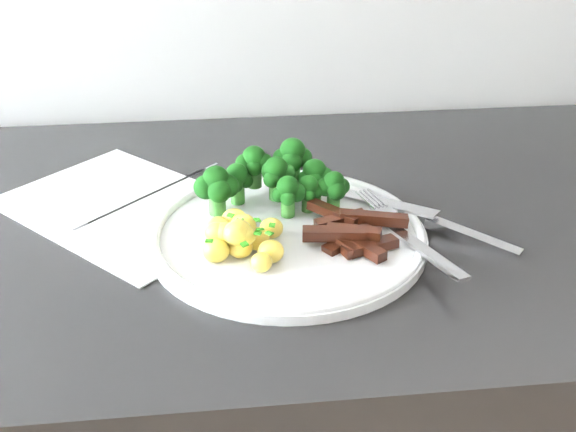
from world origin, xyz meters
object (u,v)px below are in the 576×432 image
(recipe_paper, at_px, (126,206))
(knife, at_px, (447,228))
(beef_strips, at_px, (350,232))
(fork, at_px, (410,236))
(broccoli, at_px, (275,176))
(potatoes, at_px, (240,235))
(plate, at_px, (288,234))

(recipe_paper, distance_m, knife, 0.37)
(beef_strips, height_order, fork, beef_strips)
(knife, bearing_deg, beef_strips, -170.57)
(beef_strips, relative_size, fork, 0.60)
(broccoli, xyz_separation_m, potatoes, (-0.04, -0.09, -0.02))
(plate, bearing_deg, beef_strips, -21.99)
(beef_strips, xyz_separation_m, knife, (0.11, 0.02, -0.01))
(potatoes, relative_size, knife, 0.59)
(fork, bearing_deg, plate, 163.25)
(broccoli, height_order, knife, broccoli)
(fork, relative_size, knife, 1.12)
(broccoli, xyz_separation_m, knife, (0.18, -0.07, -0.04))
(plate, bearing_deg, potatoes, -151.00)
(potatoes, height_order, fork, potatoes)
(plate, height_order, broccoli, broccoli)
(plate, xyz_separation_m, potatoes, (-0.05, -0.03, 0.02))
(plate, relative_size, potatoes, 2.84)
(potatoes, xyz_separation_m, fork, (0.18, -0.01, -0.01))
(potatoes, bearing_deg, beef_strips, 1.91)
(plate, bearing_deg, knife, -2.17)
(plate, distance_m, fork, 0.13)
(plate, height_order, potatoes, potatoes)
(knife, bearing_deg, fork, -149.01)
(recipe_paper, bearing_deg, knife, -16.07)
(potatoes, xyz_separation_m, knife, (0.23, 0.02, -0.02))
(potatoes, relative_size, fork, 0.53)
(potatoes, bearing_deg, plate, 29.00)
(broccoli, height_order, fork, broccoli)
(fork, bearing_deg, potatoes, 177.36)
(broccoli, bearing_deg, knife, -21.35)
(plate, xyz_separation_m, fork, (0.12, -0.04, 0.01))
(recipe_paper, bearing_deg, broccoli, -10.21)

